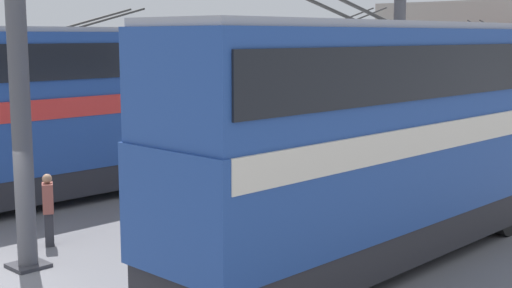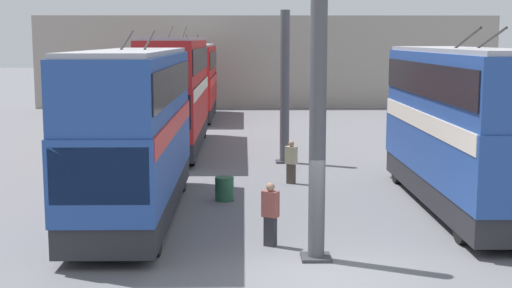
{
  "view_description": "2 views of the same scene",
  "coord_description": "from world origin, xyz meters",
  "px_view_note": "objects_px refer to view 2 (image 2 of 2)",
  "views": [
    {
      "loc": [
        -5.65,
        -13.45,
        4.83
      ],
      "look_at": [
        8.07,
        -0.21,
        1.91
      ],
      "focal_mm": 50.0,
      "sensor_mm": 36.0,
      "label": 1
    },
    {
      "loc": [
        -15.55,
        1.77,
        5.38
      ],
      "look_at": [
        7.65,
        1.38,
        1.95
      ],
      "focal_mm": 50.0,
      "sensor_mm": 36.0,
      "label": 2
    }
  ],
  "objects_px": {
    "person_aisle_midway": "(291,161)",
    "oil_drum": "(224,189)",
    "person_aisle_foreground": "(270,213)",
    "bus_right_near": "(134,123)",
    "bus_right_mid": "(176,87)",
    "bus_right_far": "(195,77)",
    "bus_left_near": "(461,119)"
  },
  "relations": [
    {
      "from": "person_aisle_midway",
      "to": "bus_right_near",
      "type": "bearing_deg",
      "value": 164.5
    },
    {
      "from": "person_aisle_foreground",
      "to": "oil_drum",
      "type": "height_order",
      "value": "person_aisle_foreground"
    },
    {
      "from": "bus_right_near",
      "to": "person_aisle_foreground",
      "type": "height_order",
      "value": "bus_right_near"
    },
    {
      "from": "person_aisle_midway",
      "to": "oil_drum",
      "type": "bearing_deg",
      "value": 168.85
    },
    {
      "from": "person_aisle_foreground",
      "to": "bus_right_mid",
      "type": "bearing_deg",
      "value": 43.51
    },
    {
      "from": "bus_right_mid",
      "to": "oil_drum",
      "type": "distance_m",
      "value": 11.66
    },
    {
      "from": "person_aisle_foreground",
      "to": "bus_right_far",
      "type": "bearing_deg",
      "value": 37.33
    },
    {
      "from": "person_aisle_midway",
      "to": "person_aisle_foreground",
      "type": "bearing_deg",
      "value": -157.68
    },
    {
      "from": "bus_right_near",
      "to": "bus_right_mid",
      "type": "xyz_separation_m",
      "value": [
        13.24,
        0.0,
        0.23
      ]
    },
    {
      "from": "person_aisle_midway",
      "to": "bus_left_near",
      "type": "bearing_deg",
      "value": -98.69
    },
    {
      "from": "bus_right_near",
      "to": "person_aisle_foreground",
      "type": "xyz_separation_m",
      "value": [
        -3.13,
        -3.98,
        -1.98
      ]
    },
    {
      "from": "bus_left_near",
      "to": "bus_right_far",
      "type": "distance_m",
      "value": 28.12
    },
    {
      "from": "bus_right_near",
      "to": "bus_right_far",
      "type": "height_order",
      "value": "bus_right_near"
    },
    {
      "from": "bus_right_far",
      "to": "oil_drum",
      "type": "relative_size",
      "value": 12.65
    },
    {
      "from": "bus_right_mid",
      "to": "bus_right_near",
      "type": "bearing_deg",
      "value": 180.0
    },
    {
      "from": "bus_right_mid",
      "to": "person_aisle_midway",
      "type": "bearing_deg",
      "value": -148.47
    },
    {
      "from": "bus_right_far",
      "to": "person_aisle_midway",
      "type": "relative_size",
      "value": 6.24
    },
    {
      "from": "person_aisle_foreground",
      "to": "bus_right_near",
      "type": "bearing_deg",
      "value": 81.69
    },
    {
      "from": "oil_drum",
      "to": "bus_right_near",
      "type": "bearing_deg",
      "value": 129.96
    },
    {
      "from": "bus_right_far",
      "to": "person_aisle_midway",
      "type": "bearing_deg",
      "value": -167.15
    },
    {
      "from": "bus_right_far",
      "to": "oil_drum",
      "type": "height_order",
      "value": "bus_right_far"
    },
    {
      "from": "person_aisle_foreground",
      "to": "person_aisle_midway",
      "type": "xyz_separation_m",
      "value": [
        8.12,
        -1.08,
        -0.04
      ]
    },
    {
      "from": "bus_right_mid",
      "to": "bus_left_near",
      "type": "bearing_deg",
      "value": -140.49
    },
    {
      "from": "bus_right_near",
      "to": "person_aisle_midway",
      "type": "relative_size",
      "value": 6.55
    },
    {
      "from": "bus_left_near",
      "to": "person_aisle_midway",
      "type": "relative_size",
      "value": 6.79
    },
    {
      "from": "bus_right_mid",
      "to": "person_aisle_midway",
      "type": "height_order",
      "value": "bus_right_mid"
    },
    {
      "from": "bus_right_far",
      "to": "bus_right_near",
      "type": "bearing_deg",
      "value": 180.0
    },
    {
      "from": "person_aisle_midway",
      "to": "bus_right_mid",
      "type": "bearing_deg",
      "value": 61.41
    },
    {
      "from": "person_aisle_foreground",
      "to": "person_aisle_midway",
      "type": "distance_m",
      "value": 8.19
    },
    {
      "from": "bus_right_near",
      "to": "person_aisle_foreground",
      "type": "bearing_deg",
      "value": -128.15
    },
    {
      "from": "bus_right_near",
      "to": "oil_drum",
      "type": "height_order",
      "value": "bus_right_near"
    },
    {
      "from": "bus_right_mid",
      "to": "person_aisle_foreground",
      "type": "relative_size",
      "value": 6.79
    }
  ]
}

